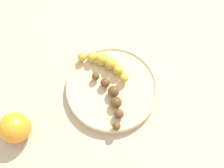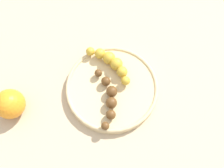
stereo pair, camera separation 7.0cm
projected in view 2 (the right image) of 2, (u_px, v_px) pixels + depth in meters
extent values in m
plane|color=tan|center=(112.00, 90.00, 0.73)|extent=(2.40, 2.40, 0.00)
cylinder|color=#D1B784|center=(112.00, 88.00, 0.73)|extent=(0.25, 0.25, 0.02)
torus|color=#D1B784|center=(112.00, 87.00, 0.72)|extent=(0.25, 0.25, 0.01)
sphere|color=#593819|center=(105.00, 126.00, 0.66)|extent=(0.02, 0.02, 0.02)
sphere|color=#593819|center=(111.00, 115.00, 0.67)|extent=(0.02, 0.02, 0.02)
sphere|color=#593819|center=(112.00, 103.00, 0.68)|extent=(0.03, 0.03, 0.03)
sphere|color=#593819|center=(111.00, 91.00, 0.70)|extent=(0.03, 0.03, 0.03)
sphere|color=#593819|center=(106.00, 81.00, 0.71)|extent=(0.02, 0.02, 0.02)
sphere|color=#593819|center=(98.00, 73.00, 0.72)|extent=(0.02, 0.02, 0.02)
sphere|color=gold|center=(126.00, 81.00, 0.71)|extent=(0.02, 0.02, 0.02)
sphere|color=gold|center=(122.00, 72.00, 0.72)|extent=(0.03, 0.03, 0.03)
sphere|color=gold|center=(116.00, 64.00, 0.73)|extent=(0.03, 0.03, 0.03)
sphere|color=gold|center=(109.00, 58.00, 0.73)|extent=(0.03, 0.03, 0.03)
sphere|color=gold|center=(100.00, 54.00, 0.74)|extent=(0.03, 0.03, 0.03)
sphere|color=gold|center=(90.00, 51.00, 0.74)|extent=(0.02, 0.02, 0.02)
sphere|color=orange|center=(10.00, 104.00, 0.68)|extent=(0.08, 0.08, 0.08)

